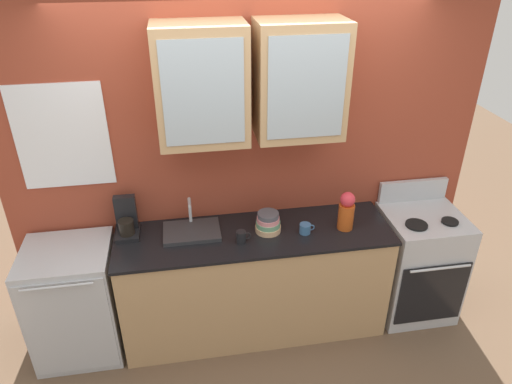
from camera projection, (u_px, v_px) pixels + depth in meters
The scene contains 11 objects.
ground_plane at pixel (255, 324), 3.95m from camera, with size 10.00×10.00×0.00m, color brown.
back_wall_unit at pixel (247, 142), 3.45m from camera, with size 3.55×0.47×2.71m.
counter at pixel (255, 282), 3.72m from camera, with size 2.04×0.61×0.92m.
stove_range at pixel (417, 263), 3.92m from camera, with size 0.61×0.62×1.10m.
sink_faucet at pixel (192, 230), 3.49m from camera, with size 0.41×0.29×0.24m.
bowl_stack at pixel (268, 223), 3.49m from camera, with size 0.19×0.19×0.16m.
vase at pixel (346, 211), 3.49m from camera, with size 0.12×0.12×0.30m.
cup_near_sink at pixel (242, 237), 3.38m from camera, with size 0.11×0.07×0.09m.
cup_near_bowls at pixel (305, 228), 3.48m from camera, with size 0.11×0.08×0.08m.
dishwasher at pixel (75, 302), 3.52m from camera, with size 0.62×0.59×0.92m.
coffee_maker at pixel (126, 221), 3.45m from camera, with size 0.17×0.20×0.29m.
Camera 1 is at (-0.47, -2.86, 2.90)m, focal length 33.26 mm.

